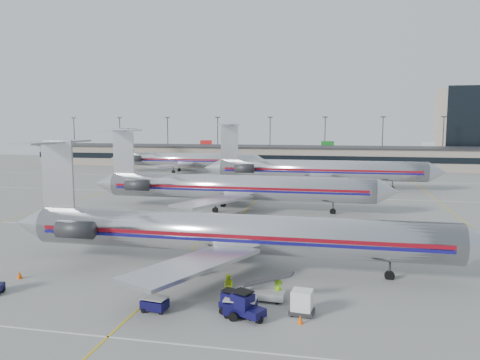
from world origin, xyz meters
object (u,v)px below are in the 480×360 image
(jet_second_row, at_px, (232,187))
(uld_container, at_px, (302,302))
(belt_loader, at_px, (261,292))
(jet_foreground, at_px, (226,232))
(tug_center, at_px, (232,302))

(jet_second_row, xyz_separation_m, uld_container, (13.30, -36.93, -2.67))
(jet_second_row, xyz_separation_m, belt_loader, (10.19, -34.91, -2.93))
(jet_foreground, relative_size, uld_container, 24.85)
(uld_container, bearing_deg, jet_second_row, 116.34)
(jet_second_row, xyz_separation_m, tug_center, (8.60, -37.57, -2.80))
(tug_center, bearing_deg, jet_foreground, 129.27)
(jet_foreground, distance_m, uld_container, 11.76)
(jet_foreground, bearing_deg, tug_center, -73.87)
(belt_loader, bearing_deg, jet_second_row, 109.55)
(tug_center, bearing_deg, jet_second_row, 126.04)
(jet_second_row, relative_size, belt_loader, 10.91)
(jet_second_row, height_order, tug_center, jet_second_row)
(jet_second_row, distance_m, belt_loader, 36.48)
(jet_second_row, height_order, belt_loader, jet_second_row)
(jet_foreground, xyz_separation_m, jet_second_row, (-5.88, 28.15, 0.21))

